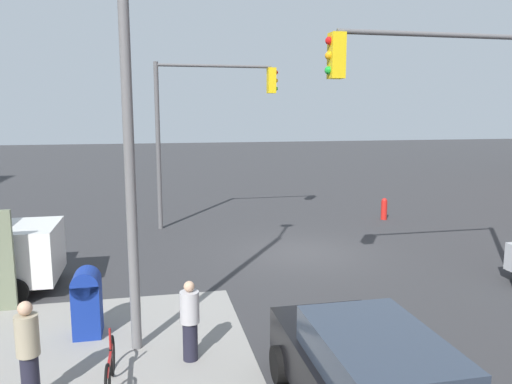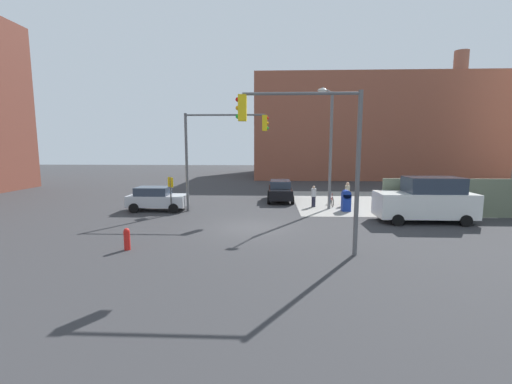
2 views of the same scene
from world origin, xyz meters
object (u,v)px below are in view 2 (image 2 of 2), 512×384
object	(u,v)px
traffic_signal_se_corner	(311,141)
van_white_delivery	(426,200)
traffic_signal_nw_corner	(218,142)
pedestrian_waiting	(347,193)
street_lamp_corner	(329,141)
mailbox_blue	(346,200)
smokestack	(457,116)
fire_hydrant	(127,239)
hatchback_black	(280,190)
bicycle_leaning_on_fence	(331,201)
hatchback_silver	(157,198)
pedestrian_crossing	(314,196)

from	to	relation	value
traffic_signal_se_corner	van_white_delivery	distance (m)	10.27
traffic_signal_nw_corner	pedestrian_waiting	size ratio (longest dim) A/B	3.78
street_lamp_corner	van_white_delivery	bearing A→B (deg)	-36.17
pedestrian_waiting	mailbox_blue	bearing A→B (deg)	151.28
smokestack	van_white_delivery	distance (m)	33.23
street_lamp_corner	fire_hydrant	xyz separation A→B (m)	(-10.05, -9.66, -4.22)
traffic_signal_se_corner	mailbox_blue	world-z (taller)	traffic_signal_se_corner
traffic_signal_se_corner	van_white_delivery	xyz separation A→B (m)	(7.40, 6.30, -3.31)
mailbox_blue	hatchback_black	bearing A→B (deg)	136.04
traffic_signal_se_corner	bicycle_leaning_on_fence	xyz separation A→B (m)	(2.94, 11.70, -4.25)
mailbox_blue	pedestrian_waiting	xyz separation A→B (m)	(0.60, 2.40, 0.13)
street_lamp_corner	fire_hydrant	size ratio (longest dim) A/B	8.51
fire_hydrant	hatchback_silver	size ratio (longest dim) A/B	0.24
hatchback_silver	hatchback_black	world-z (taller)	same
street_lamp_corner	hatchback_black	world-z (taller)	street_lamp_corner
fire_hydrant	van_white_delivery	world-z (taller)	van_white_delivery
mailbox_blue	street_lamp_corner	bearing A→B (deg)	158.09
street_lamp_corner	hatchback_silver	size ratio (longest dim) A/B	2.06
pedestrian_waiting	street_lamp_corner	bearing A→B (deg)	123.18
pedestrian_crossing	pedestrian_waiting	size ratio (longest dim) A/B	0.90
street_lamp_corner	pedestrian_waiting	world-z (taller)	street_lamp_corner
traffic_signal_se_corner	fire_hydrant	bearing A→B (deg)	177.76
van_white_delivery	bicycle_leaning_on_fence	size ratio (longest dim) A/B	3.09
hatchback_black	smokestack	bearing A→B (deg)	40.61
fire_hydrant	hatchback_black	bearing A→B (deg)	62.87
street_lamp_corner	hatchback_silver	xyz separation A→B (m)	(-11.72, -0.81, -3.86)
traffic_signal_se_corner	fire_hydrant	distance (m)	8.70
smokestack	bicycle_leaning_on_fence	world-z (taller)	smokestack
hatchback_black	van_white_delivery	world-z (taller)	van_white_delivery
fire_hydrant	pedestrian_crossing	distance (m)	14.11
hatchback_silver	traffic_signal_se_corner	bearing A→B (deg)	-44.46
smokestack	mailbox_blue	xyz separation A→B (m)	(-19.93, -25.00, -7.63)
hatchback_silver	pedestrian_crossing	bearing A→B (deg)	9.64
street_lamp_corner	pedestrian_waiting	distance (m)	4.62
traffic_signal_nw_corner	van_white_delivery	distance (m)	13.17
smokestack	pedestrian_waiting	world-z (taller)	smokestack
hatchback_black	bicycle_leaning_on_fence	bearing A→B (deg)	-28.00
smokestack	fire_hydrant	size ratio (longest dim) A/B	17.85
van_white_delivery	pedestrian_waiting	xyz separation A→B (m)	(-3.26, 5.60, -0.39)
traffic_signal_nw_corner	hatchback_silver	distance (m)	5.72
mailbox_blue	hatchback_silver	distance (m)	12.88
traffic_signal_nw_corner	pedestrian_waiting	bearing A→B (deg)	17.52
smokestack	pedestrian_waiting	distance (m)	30.67
smokestack	fire_hydrant	distance (m)	46.92
hatchback_silver	pedestrian_waiting	world-z (taller)	pedestrian_waiting
hatchback_black	pedestrian_waiting	size ratio (longest dim) A/B	2.58
fire_hydrant	street_lamp_corner	bearing A→B (deg)	43.88
smokestack	fire_hydrant	xyz separation A→B (m)	(-31.13, -34.20, -7.91)
smokestack	mailbox_blue	size ratio (longest dim) A/B	11.74
van_white_delivery	pedestrian_crossing	xyz separation A→B (m)	(-5.86, 4.70, -0.48)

